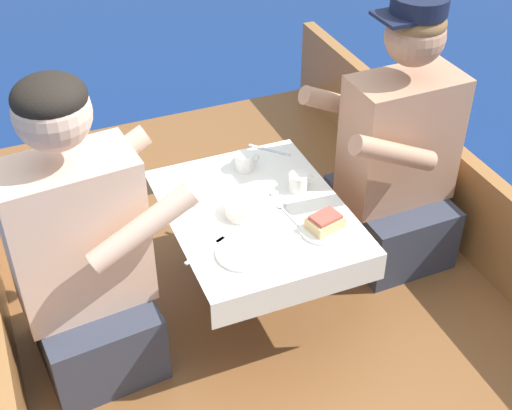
{
  "coord_description": "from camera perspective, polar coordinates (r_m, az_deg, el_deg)",
  "views": [
    {
      "loc": [
        -0.73,
        -1.7,
        2.14
      ],
      "look_at": [
        0.0,
        0.06,
        0.7
      ],
      "focal_mm": 50.0,
      "sensor_mm": 36.0,
      "label": 1
    }
  ],
  "objects": [
    {
      "name": "utensil_knife_starboard",
      "position": [
        2.26,
        2.14,
        -3.02
      ],
      "size": [
        0.17,
        0.02,
        0.0
      ],
      "rotation": [
        0.0,
        0.0,
        0.03
      ],
      "color": "silver",
      "rests_on": "cockpit_table"
    },
    {
      "name": "sandwich",
      "position": [
        2.3,
        5.57,
        -1.35
      ],
      "size": [
        0.13,
        0.1,
        0.05
      ],
      "rotation": [
        0.0,
        0.0,
        0.25
      ],
      "color": "tan",
      "rests_on": "plate_sandwich"
    },
    {
      "name": "plate_sandwich",
      "position": [
        2.32,
        5.53,
        -1.88
      ],
      "size": [
        0.17,
        0.17,
        0.01
      ],
      "color": "white",
      "rests_on": "cockpit_table"
    },
    {
      "name": "plate_bread",
      "position": [
        2.22,
        -0.98,
        -3.86
      ],
      "size": [
        0.18,
        0.18,
        0.01
      ],
      "color": "white",
      "rests_on": "cockpit_table"
    },
    {
      "name": "utensil_knife_port",
      "position": [
        2.7,
        1.07,
        4.42
      ],
      "size": [
        0.12,
        0.13,
        0.0
      ],
      "rotation": [
        0.0,
        0.0,
        2.32
      ],
      "color": "silver",
      "rests_on": "cockpit_table"
    },
    {
      "name": "ground_plane",
      "position": [
        2.82,
        0.5,
        -12.18
      ],
      "size": [
        60.0,
        60.0,
        0.0
      ],
      "primitive_type": "plane",
      "color": "navy"
    },
    {
      "name": "bowl_port_near",
      "position": [
        2.37,
        -0.9,
        -0.2
      ],
      "size": [
        0.14,
        0.14,
        0.04
      ],
      "color": "white",
      "rests_on": "cockpit_table"
    },
    {
      "name": "gunwale_starboard",
      "position": [
        2.88,
        17.02,
        -0.45
      ],
      "size": [
        0.06,
        2.98,
        0.39
      ],
      "primitive_type": "cube",
      "color": "#936033",
      "rests_on": "boat_deck"
    },
    {
      "name": "cockpit_table",
      "position": [
        2.43,
        -0.0,
        -1.29
      ],
      "size": [
        0.58,
        0.73,
        0.41
      ],
      "color": "#B2B2B7",
      "rests_on": "boat_deck"
    },
    {
      "name": "coffee_cup_starboard",
      "position": [
        2.58,
        -0.9,
        3.53
      ],
      "size": [
        0.1,
        0.07,
        0.06
      ],
      "color": "white",
      "rests_on": "cockpit_table"
    },
    {
      "name": "utensil_spoon_port",
      "position": [
        2.44,
        1.29,
        0.42
      ],
      "size": [
        0.11,
        0.15,
        0.01
      ],
      "rotation": [
        0.0,
        0.0,
        0.97
      ],
      "color": "silver",
      "rests_on": "cockpit_table"
    },
    {
      "name": "bowl_starboard_near",
      "position": [
        2.45,
        -4.38,
        1.02
      ],
      "size": [
        0.11,
        0.11,
        0.04
      ],
      "color": "white",
      "rests_on": "cockpit_table"
    },
    {
      "name": "utensil_fork_port",
      "position": [
        2.25,
        -3.77,
        -3.42
      ],
      "size": [
        0.16,
        0.09,
        0.0
      ],
      "rotation": [
        0.0,
        0.0,
        0.45
      ],
      "color": "silver",
      "rests_on": "cockpit_table"
    },
    {
      "name": "person_port",
      "position": [
        2.25,
        -13.74,
        -4.08
      ],
      "size": [
        0.55,
        0.48,
        1.04
      ],
      "rotation": [
        0.0,
        0.0,
        0.09
      ],
      "color": "#333847",
      "rests_on": "boat_deck"
    },
    {
      "name": "boat_deck",
      "position": [
        2.72,
        0.52,
        -10.32
      ],
      "size": [
        1.83,
        2.98,
        0.27
      ],
      "primitive_type": "cube",
      "color": "brown",
      "rests_on": "ground_plane"
    },
    {
      "name": "gunwale_port",
      "position": [
        2.39,
        -19.74,
        -10.36
      ],
      "size": [
        0.06,
        2.98,
        0.39
      ],
      "primitive_type": "cube",
      "color": "#936033",
      "rests_on": "boat_deck"
    },
    {
      "name": "utensil_spoon_center",
      "position": [
        2.38,
        2.52,
        -0.6
      ],
      "size": [
        0.04,
        0.17,
        0.01
      ],
      "rotation": [
        0.0,
        0.0,
        1.67
      ],
      "color": "silver",
      "rests_on": "cockpit_table"
    },
    {
      "name": "person_starboard",
      "position": [
        2.68,
        11.16,
        3.62
      ],
      "size": [
        0.53,
        0.45,
        1.04
      ],
      "rotation": [
        0.0,
        0.0,
        3.16
      ],
      "color": "#333847",
      "rests_on": "boat_deck"
    },
    {
      "name": "coffee_cup_port",
      "position": [
        2.48,
        3.43,
        1.89
      ],
      "size": [
        0.09,
        0.07,
        0.06
      ],
      "color": "white",
      "rests_on": "cockpit_table"
    },
    {
      "name": "utensil_fork_starboard",
      "position": [
        2.49,
        -2.41,
        1.3
      ],
      "size": [
        0.14,
        0.13,
        0.0
      ],
      "rotation": [
        0.0,
        0.0,
        2.39
      ],
      "color": "silver",
      "rests_on": "cockpit_table"
    }
  ]
}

